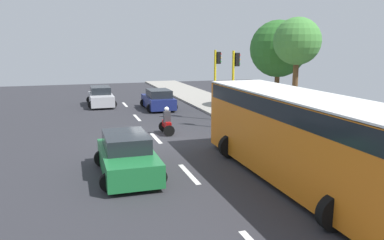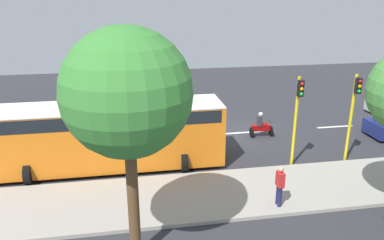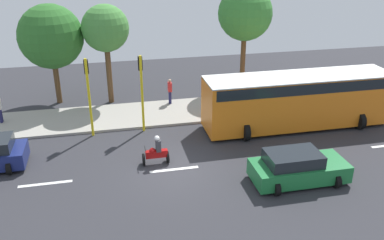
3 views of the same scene
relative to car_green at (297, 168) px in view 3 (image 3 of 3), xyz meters
name	(u,v)px [view 3 (image 3 of 3)]	position (x,y,z in m)	size (l,w,h in m)	color
ground_plane	(174,170)	(2.23, 5.34, -0.76)	(40.00, 60.00, 0.10)	#2D2D33
sidewalk	(155,113)	(9.23, 5.34, -0.64)	(4.00, 60.00, 0.15)	#9E998E
lane_stripe_north	(289,157)	(2.23, -0.66, -0.71)	(0.20, 2.40, 0.01)	white
lane_stripe_mid	(174,169)	(2.23, 5.34, -0.71)	(0.20, 2.40, 0.01)	white
lane_stripe_south	(45,184)	(2.23, 11.34, -0.71)	(0.20, 2.40, 0.01)	white
car_green	(297,168)	(0.00, 0.00, 0.00)	(2.32, 4.36, 1.52)	#1E7238
city_bus	(298,97)	(5.66, -2.62, 1.13)	(3.20, 11.00, 3.16)	orange
motorcycle	(156,152)	(3.00, 6.10, -0.07)	(0.60, 1.30, 1.53)	black
pedestrian_by_tree	(170,90)	(10.60, 4.12, 0.35)	(0.40, 0.24, 1.69)	#1E1E4C
traffic_light_corner	(141,82)	(7.07, 6.29, 2.22)	(0.49, 0.24, 4.50)	yellow
traffic_light_midblock	(88,86)	(7.07, 9.19, 2.22)	(0.49, 0.24, 4.50)	yellow
street_tree_north	(245,14)	(12.56, -1.57, 4.81)	(3.77, 3.77, 7.45)	brown
street_tree_south	(51,37)	(12.74, 11.42, 3.80)	(4.15, 4.15, 6.60)	brown
street_tree_center	(105,29)	(12.10, 7.96, 4.28)	(3.04, 3.04, 6.57)	brown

